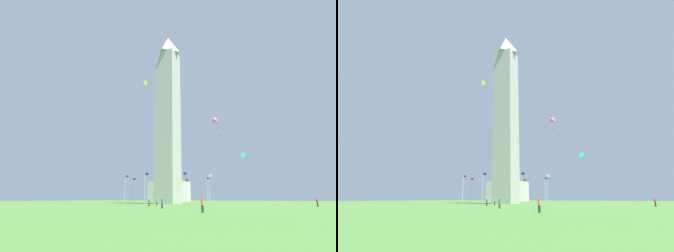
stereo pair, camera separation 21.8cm
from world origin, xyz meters
TOP-DOWN VIEW (x-y plane):
  - ground_plane at (0.00, 0.00)m, footprint 260.00×260.00m
  - obelisk_monument at (0.00, 0.00)m, footprint 6.51×6.51m
  - flagpole_n at (13.52, 0.00)m, footprint 1.12×0.14m
  - flagpole_ne at (9.58, 9.52)m, footprint 1.12×0.14m
  - flagpole_e at (0.06, 13.46)m, footprint 1.12×0.14m
  - flagpole_se at (-9.46, 9.52)m, footprint 1.12×0.14m
  - flagpole_s at (-13.41, 0.00)m, footprint 1.12×0.14m
  - flagpole_sw at (-9.46, -9.52)m, footprint 1.12×0.14m
  - flagpole_w at (0.06, -13.46)m, footprint 1.12×0.14m
  - flagpole_nw at (9.58, -9.52)m, footprint 1.12×0.14m
  - person_gray_shirt at (6.63, -18.34)m, footprint 0.32×0.32m
  - person_blue_shirt at (7.78, -23.68)m, footprint 0.32×0.32m
  - person_red_shirt at (39.68, -11.39)m, footprint 0.32×0.32m
  - person_orange_shirt at (27.00, -43.18)m, footprint 0.32×0.32m
  - person_teal_shirt at (16.84, -34.31)m, footprint 0.32×0.32m
  - kite_cyan_delta at (25.53, -7.11)m, footprint 2.02×2.29m
  - kite_yellow_box at (2.25, -17.96)m, footprint 1.31×1.19m
  - kite_pink_delta at (19.84, -11.22)m, footprint 2.23×1.89m
  - kite_purple_delta at (18.46, -2.56)m, footprint 1.35×1.32m
  - distant_building at (-30.64, 60.17)m, footprint 21.02×13.11m
  - picnic_blanket_near_first_person at (8.24, -18.20)m, footprint 2.12×2.26m

SIDE VIEW (x-z plane):
  - ground_plane at x=0.00m, z-range 0.00..0.00m
  - picnic_blanket_near_first_person at x=8.24m, z-range 0.00..0.01m
  - person_red_shirt at x=39.68m, z-range -0.01..1.59m
  - person_orange_shirt at x=27.00m, z-range -0.01..1.60m
  - person_teal_shirt at x=16.84m, z-range -0.01..1.61m
  - person_blue_shirt at x=7.78m, z-range -0.01..1.63m
  - person_gray_shirt at x=6.63m, z-range 0.00..1.75m
  - flagpole_n at x=13.52m, z-range 0.39..8.81m
  - flagpole_ne at x=9.58m, z-range 0.39..8.81m
  - flagpole_e at x=0.06m, z-range 0.39..8.81m
  - flagpole_se at x=-9.46m, z-range 0.39..8.81m
  - flagpole_s at x=-13.41m, z-range 0.39..8.81m
  - flagpole_sw at x=-9.46m, z-range 0.39..8.81m
  - flagpole_w at x=0.06m, z-range 0.39..8.81m
  - flagpole_nw at x=9.58m, z-range 0.39..8.81m
  - distant_building at x=-30.64m, z-range 0.00..10.81m
  - kite_cyan_delta at x=25.53m, z-range 10.08..13.21m
  - kite_purple_delta at x=18.46m, z-range 18.88..20.64m
  - kite_pink_delta at x=19.84m, z-range 19.24..22.35m
  - obelisk_monument at x=0.00m, z-range 0.00..59.22m
  - kite_yellow_box at x=2.25m, z-range 31.06..33.88m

